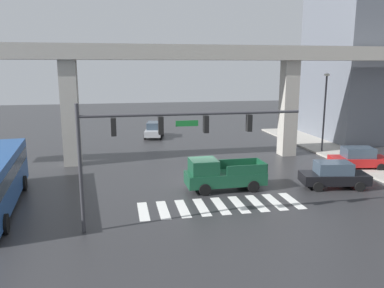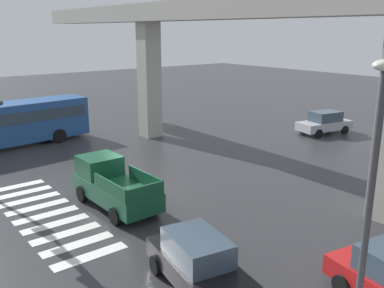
# 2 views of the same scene
# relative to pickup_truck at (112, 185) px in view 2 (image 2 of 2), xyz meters

# --- Properties ---
(ground_plane) EXTENTS (120.00, 120.00, 0.00)m
(ground_plane) POSITION_rel_pickup_truck_xyz_m (-0.78, 1.81, -0.99)
(ground_plane) COLOR #2D2D30
(crosswalk_stripes) EXTENTS (9.35, 2.80, 0.01)m
(crosswalk_stripes) POSITION_rel_pickup_truck_xyz_m (-0.78, -2.84, -0.98)
(crosswalk_stripes) COLOR silver
(crosswalk_stripes) RESTS_ON ground
(elevated_overpass) EXTENTS (50.06, 2.01, 9.56)m
(elevated_overpass) POSITION_rel_pickup_truck_xyz_m (-0.78, 8.51, 7.07)
(elevated_overpass) COLOR #ADA89E
(elevated_overpass) RESTS_ON ground
(pickup_truck) EXTENTS (5.13, 2.15, 2.08)m
(pickup_truck) POSITION_rel_pickup_truck_xyz_m (0.00, 0.00, 0.00)
(pickup_truck) COLOR #14472D
(pickup_truck) RESTS_ON ground
(city_bus) EXTENTS (3.53, 10.98, 2.99)m
(city_bus) POSITION_rel_pickup_truck_xyz_m (-13.44, -0.76, 0.73)
(city_bus) COLOR #234C8C
(city_bus) RESTS_ON ground
(sedan_silver) EXTENTS (2.56, 4.56, 1.72)m
(sedan_silver) POSITION_rel_pickup_truck_xyz_m (-2.40, 19.55, -0.14)
(sedan_silver) COLOR #A8AAAF
(sedan_silver) RESTS_ON ground
(sedan_black) EXTENTS (4.55, 2.52, 1.72)m
(sedan_black) POSITION_rel_pickup_truck_xyz_m (7.43, -0.96, -0.14)
(sedan_black) COLOR black
(sedan_black) RESTS_ON ground
(street_lamp_near_corner) EXTENTS (0.44, 0.70, 7.24)m
(street_lamp_near_corner) POSITION_rel_pickup_truck_xyz_m (12.13, 0.02, 3.57)
(street_lamp_near_corner) COLOR #38383D
(street_lamp_near_corner) RESTS_ON ground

